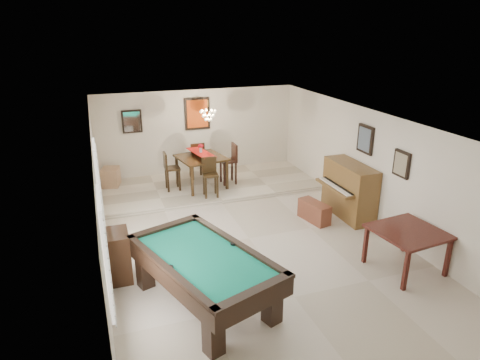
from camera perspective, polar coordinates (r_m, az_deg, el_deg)
ground_plane at (r=9.42m, az=1.21°, el=-7.83°), size 6.00×9.00×0.02m
wall_back at (r=13.01m, az=-5.67°, el=6.24°), size 6.00×0.04×2.60m
wall_front at (r=5.39m, az=18.87°, el=-16.44°), size 6.00×0.04×2.60m
wall_left at (r=8.39m, az=-18.34°, el=-2.70°), size 0.04×9.00×2.60m
wall_right at (r=10.27m, az=17.18°, el=1.59°), size 0.04×9.00×2.60m
ceiling at (r=8.51m, az=1.34°, el=7.86°), size 6.00×9.00×0.04m
dining_step at (r=12.22m, az=-4.08°, el=-0.74°), size 6.00×2.50×0.12m
window_left_front at (r=6.36m, az=-17.51°, el=-9.21°), size 0.06×1.00×1.70m
window_left_rear at (r=8.92m, az=-18.34°, el=-0.66°), size 0.06×1.00×1.70m
pool_table at (r=7.26m, az=-4.79°, el=-13.09°), size 2.24×2.99×0.89m
square_table at (r=8.72m, az=21.22°, el=-8.68°), size 1.30×1.30×0.82m
upright_piano at (r=10.50m, az=13.66°, el=-1.40°), size 0.88×1.57×1.31m
piano_bench at (r=10.27m, az=9.86°, el=-4.17°), size 0.50×0.90×0.47m
apothecary_chest at (r=8.14m, az=-15.91°, el=-9.69°), size 0.42×0.62×0.94m
dining_table at (r=11.85m, az=-5.16°, el=1.38°), size 1.40×1.40×0.99m
flower_vase at (r=11.66m, az=-5.26°, el=4.26°), size 0.18×0.18×0.25m
dining_chair_south at (r=11.15m, az=-3.96°, el=0.30°), size 0.42×0.42×1.03m
dining_chair_north at (r=12.55m, az=-5.82°, el=2.68°), size 0.41×0.41×1.08m
dining_chair_west at (r=11.72m, az=-9.01°, el=1.17°), size 0.39×0.39×1.06m
dining_chair_east at (r=12.03m, az=-1.59°, el=2.15°), size 0.43×0.43×1.14m
corner_bench at (r=12.48m, az=-16.86°, el=0.39°), size 0.57×0.65×0.50m
chandelier at (r=11.58m, az=-4.27°, el=9.11°), size 0.44×0.44×0.60m
back_painting at (r=12.84m, az=-5.72°, el=8.80°), size 0.75×0.06×0.95m
back_mirror at (r=12.57m, az=-14.22°, el=7.57°), size 0.55×0.06×0.65m
right_picture_upper at (r=10.31m, az=16.38°, el=5.24°), size 0.06×0.55×0.65m
right_picture_lower at (r=9.38m, az=20.75°, el=2.01°), size 0.06×0.45×0.55m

